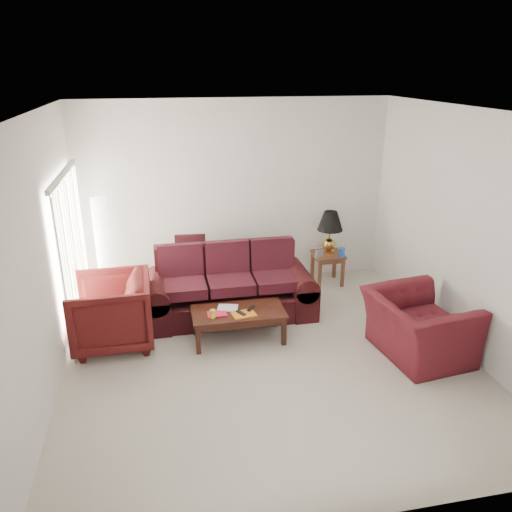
{
  "coord_description": "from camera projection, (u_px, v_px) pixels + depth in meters",
  "views": [
    {
      "loc": [
        -1.24,
        -5.3,
        3.45
      ],
      "look_at": [
        0.0,
        0.85,
        1.05
      ],
      "focal_mm": 35.0,
      "sensor_mm": 36.0,
      "label": 1
    }
  ],
  "objects": [
    {
      "name": "remote_b",
      "position": [
        251.0,
        308.0,
        6.58
      ],
      "size": [
        0.13,
        0.16,
        0.02
      ],
      "primitive_type": "cube",
      "rotation": [
        0.0,
        0.0,
        -0.63
      ],
      "color": "black",
      "rests_on": "coffee_table"
    },
    {
      "name": "blinds",
      "position": [
        72.0,
        255.0,
        6.67
      ],
      "size": [
        0.1,
        2.0,
        2.16
      ],
      "primitive_type": "cube",
      "color": "silver",
      "rests_on": "ground"
    },
    {
      "name": "magazine_orange",
      "position": [
        244.0,
        314.0,
        6.46
      ],
      "size": [
        0.33,
        0.26,
        0.02
      ],
      "primitive_type": "cube",
      "rotation": [
        0.0,
        0.0,
        0.14
      ],
      "color": "#C16B16",
      "rests_on": "coffee_table"
    },
    {
      "name": "sofa",
      "position": [
        230.0,
        284.0,
        7.2
      ],
      "size": [
        2.51,
        1.23,
        1.0
      ],
      "primitive_type": null,
      "rotation": [
        0.0,
        0.0,
        -0.07
      ],
      "color": "black",
      "rests_on": "ground"
    },
    {
      "name": "clock",
      "position": [
        319.0,
        254.0,
        8.08
      ],
      "size": [
        0.14,
        0.07,
        0.13
      ],
      "primitive_type": "cube",
      "rotation": [
        0.0,
        0.0,
        0.16
      ],
      "color": "#BCBCC0",
      "rests_on": "end_table"
    },
    {
      "name": "floor",
      "position": [
        269.0,
        357.0,
        6.31
      ],
      "size": [
        5.0,
        5.0,
        0.0
      ],
      "primitive_type": "plane",
      "color": "beige",
      "rests_on": "ground"
    },
    {
      "name": "remote_a",
      "position": [
        241.0,
        313.0,
        6.45
      ],
      "size": [
        0.12,
        0.16,
        0.02
      ],
      "primitive_type": "cube",
      "rotation": [
        0.0,
        0.0,
        0.51
      ],
      "color": "black",
      "rests_on": "coffee_table"
    },
    {
      "name": "end_table",
      "position": [
        327.0,
        268.0,
        8.37
      ],
      "size": [
        0.52,
        0.52,
        0.53
      ],
      "primitive_type": null,
      "rotation": [
        0.0,
        0.0,
        -0.08
      ],
      "color": "brown",
      "rests_on": "ground"
    },
    {
      "name": "armchair_left",
      "position": [
        111.0,
        312.0,
        6.45
      ],
      "size": [
        1.05,
        1.02,
        0.93
      ],
      "primitive_type": "imported",
      "rotation": [
        0.0,
        0.0,
        -1.55
      ],
      "color": "#430F0F",
      "rests_on": "ground"
    },
    {
      "name": "throw_pillow",
      "position": [
        191.0,
        250.0,
        7.73
      ],
      "size": [
        0.49,
        0.27,
        0.49
      ],
      "primitive_type": "cube",
      "rotation": [
        -0.21,
        0.0,
        -0.1
      ],
      "color": "black",
      "rests_on": "sofa"
    },
    {
      "name": "armchair_right",
      "position": [
        418.0,
        326.0,
        6.24
      ],
      "size": [
        1.21,
        1.34,
        0.79
      ],
      "primitive_type": "imported",
      "rotation": [
        0.0,
        0.0,
        1.7
      ],
      "color": "#471017",
      "rests_on": "ground"
    },
    {
      "name": "magazine_red",
      "position": [
        217.0,
        314.0,
        6.47
      ],
      "size": [
        0.25,
        0.19,
        0.01
      ],
      "primitive_type": "cube",
      "rotation": [
        0.0,
        0.0,
        0.01
      ],
      "color": "red",
      "rests_on": "coffee_table"
    },
    {
      "name": "blue_canister",
      "position": [
        342.0,
        252.0,
        8.12
      ],
      "size": [
        0.1,
        0.1,
        0.15
      ],
      "primitive_type": "cylinder",
      "rotation": [
        0.0,
        0.0,
        0.05
      ],
      "color": "#1C49B6",
      "rests_on": "end_table"
    },
    {
      "name": "yellow_glass",
      "position": [
        213.0,
        314.0,
        6.36
      ],
      "size": [
        0.09,
        0.09,
        0.12
      ],
      "primitive_type": "cylinder",
      "rotation": [
        0.0,
        0.0,
        -0.33
      ],
      "color": "yellow",
      "rests_on": "coffee_table"
    },
    {
      "name": "coffee_table",
      "position": [
        238.0,
        325.0,
        6.65
      ],
      "size": [
        1.36,
        1.0,
        0.43
      ],
      "primitive_type": null,
      "rotation": [
        0.0,
        0.0,
        0.36
      ],
      "color": "black",
      "rests_on": "ground"
    },
    {
      "name": "magazine_white",
      "position": [
        228.0,
        308.0,
        6.63
      ],
      "size": [
        0.3,
        0.26,
        0.02
      ],
      "primitive_type": "cube",
      "rotation": [
        0.0,
        0.0,
        -0.24
      ],
      "color": "silver",
      "rests_on": "coffee_table"
    },
    {
      "name": "picture_frame",
      "position": [
        317.0,
        245.0,
        8.42
      ],
      "size": [
        0.17,
        0.19,
        0.05
      ],
      "primitive_type": "cube",
      "rotation": [
        1.36,
        0.0,
        0.28
      ],
      "color": "silver",
      "rests_on": "end_table"
    },
    {
      "name": "table_lamp",
      "position": [
        330.0,
        232.0,
        8.22
      ],
      "size": [
        0.55,
        0.55,
        0.7
      ],
      "primitive_type": null,
      "rotation": [
        0.0,
        0.0,
        0.41
      ],
      "color": "#B78639",
      "rests_on": "end_table"
    },
    {
      "name": "floor_lamp",
      "position": [
        104.0,
        251.0,
        7.52
      ],
      "size": [
        0.29,
        0.29,
        1.68
      ],
      "primitive_type": null,
      "rotation": [
        0.0,
        0.0,
        -0.07
      ],
      "color": "white",
      "rests_on": "ground"
    }
  ]
}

